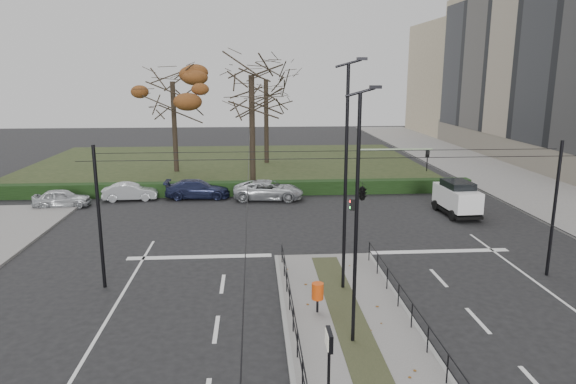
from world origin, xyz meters
name	(u,v)px	position (x,y,z in m)	size (l,w,h in m)	color
ground	(340,301)	(0.00, 0.00, 0.00)	(140.00, 140.00, 0.00)	black
median_island	(352,330)	(0.00, -2.50, 0.07)	(4.40, 15.00, 0.14)	slate
sidewalk_east	(509,181)	(18.00, 22.00, 0.07)	(8.00, 90.00, 0.14)	slate
park	(226,164)	(-6.00, 32.00, 0.05)	(38.00, 26.00, 0.10)	#242F17
hedge	(217,189)	(-6.00, 18.60, 0.50)	(38.00, 1.00, 1.00)	black
median_railing	(353,307)	(0.00, -2.60, 0.98)	(4.14, 13.24, 0.92)	black
catenary	(335,206)	(0.00, 1.62, 3.42)	(20.00, 34.00, 6.00)	black
traffic_light	(364,191)	(1.83, 4.50, 3.41)	(3.81, 2.15, 5.61)	gray
litter_bin	(318,292)	(-1.05, -1.20, 0.94)	(0.44, 0.44, 1.13)	black
info_panel	(329,349)	(-1.51, -7.03, 1.98)	(0.13, 0.61, 2.34)	black
streetlamp_median_near	(357,218)	(-0.13, -3.37, 4.32)	(0.69, 0.14, 8.23)	black
streetlamp_median_far	(346,176)	(0.30, 0.95, 4.80)	(0.77, 0.16, 9.17)	black
parked_car_first	(62,198)	(-16.14, 15.80, 0.62)	(1.47, 3.65, 1.24)	#B4B7BC
parked_car_second	(130,192)	(-12.04, 17.51, 0.62)	(1.31, 3.76, 1.24)	#B4B7BC
parked_car_third	(198,189)	(-7.34, 17.82, 0.67)	(1.87, 4.61, 1.34)	#1B203F
parked_car_fourth	(269,190)	(-2.26, 17.05, 0.69)	(2.28, 4.95, 1.38)	#B4B7BC
white_van	(457,197)	(9.47, 12.11, 1.15)	(2.02, 4.03, 2.18)	white
rust_tree	(172,82)	(-10.32, 28.14, 8.10)	(7.27, 7.27, 10.55)	black
bare_tree_center	(266,86)	(-1.97, 32.36, 7.67)	(6.12, 6.12, 10.86)	black
bare_tree_near	(251,84)	(-3.36, 20.96, 8.04)	(5.94, 5.94, 11.40)	black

